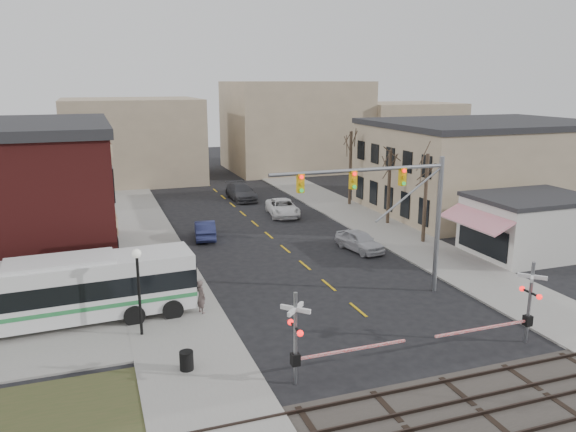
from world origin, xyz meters
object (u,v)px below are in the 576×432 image
object	(u,v)px
car_b	(205,229)
car_c	(283,208)
traffic_signal_mast	(396,199)
pedestrian_near	(201,297)
rr_crossing_west	(305,338)
street_lamp	(138,274)
trash_bin	(187,360)
car_d	(241,192)
rr_crossing_east	(522,305)
transit_bus	(63,290)
pedestrian_far	(148,283)
car_a	(360,241)

from	to	relation	value
car_b	car_c	bearing A→B (deg)	-139.35
traffic_signal_mast	pedestrian_near	xyz separation A→B (m)	(-10.82, 1.16, -4.74)
rr_crossing_west	car_c	distance (m)	29.44
street_lamp	car_b	xyz separation A→B (m)	(6.40, 16.28, -2.49)
trash_bin	rr_crossing_west	bearing A→B (deg)	-28.93
car_d	pedestrian_near	world-z (taller)	pedestrian_near
rr_crossing_east	car_d	xyz separation A→B (m)	(-3.86, 36.38, -1.15)
transit_bus	street_lamp	size ratio (longest dim) A/B	3.03
rr_crossing_east	street_lamp	size ratio (longest dim) A/B	1.29
pedestrian_far	trash_bin	bearing A→B (deg)	-148.40
car_c	car_b	bearing A→B (deg)	-140.55
street_lamp	car_d	size ratio (longest dim) A/B	0.77
car_c	transit_bus	bearing A→B (deg)	-126.68
rr_crossing_west	pedestrian_near	xyz separation A→B (m)	(-2.70, 8.24, -0.95)
transit_bus	traffic_signal_mast	distance (m)	18.15
car_d	pedestrian_far	size ratio (longest dim) A/B	3.36
trash_bin	street_lamp	bearing A→B (deg)	109.77
pedestrian_near	pedestrian_far	distance (m)	4.03
street_lamp	trash_bin	distance (m)	5.15
car_a	rr_crossing_west	bearing A→B (deg)	-133.76
rr_crossing_east	car_c	world-z (taller)	rr_crossing_east
car_d	car_b	bearing A→B (deg)	-117.56
car_d	transit_bus	bearing A→B (deg)	-122.90
rr_crossing_west	car_a	xyz separation A→B (m)	(10.45, 15.84, -1.23)
traffic_signal_mast	transit_bus	bearing A→B (deg)	172.98
car_a	pedestrian_near	size ratio (longest dim) A/B	2.42
rr_crossing_west	pedestrian_near	size ratio (longest dim) A/B	3.10
transit_bus	street_lamp	bearing A→B (deg)	-36.78
rr_crossing_west	car_a	world-z (taller)	rr_crossing_west
street_lamp	car_b	size ratio (longest dim) A/B	0.98
pedestrian_near	pedestrian_far	world-z (taller)	pedestrian_near
trash_bin	car_d	distance (m)	35.66
transit_bus	car_d	world-z (taller)	transit_bus
rr_crossing_east	car_c	bearing A→B (deg)	94.23
car_b	car_a	bearing A→B (deg)	153.35
transit_bus	car_a	distance (m)	21.02
pedestrian_far	transit_bus	bearing A→B (deg)	144.60
transit_bus	car_c	world-z (taller)	transit_bus
street_lamp	car_a	size ratio (longest dim) A/B	0.99
traffic_signal_mast	rr_crossing_west	bearing A→B (deg)	-138.94
rr_crossing_west	pedestrian_far	distance (m)	12.60
rr_crossing_east	pedestrian_near	size ratio (longest dim) A/B	3.10
street_lamp	traffic_signal_mast	bearing A→B (deg)	1.92
rr_crossing_east	car_d	size ratio (longest dim) A/B	0.99
rr_crossing_east	trash_bin	world-z (taller)	rr_crossing_east
transit_bus	car_a	bearing A→B (deg)	18.31
pedestrian_near	transit_bus	bearing A→B (deg)	59.20
trash_bin	car_c	bearing A→B (deg)	62.76
transit_bus	trash_bin	world-z (taller)	transit_bus
car_c	car_d	xyz separation A→B (m)	(-1.77, 8.16, 0.08)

